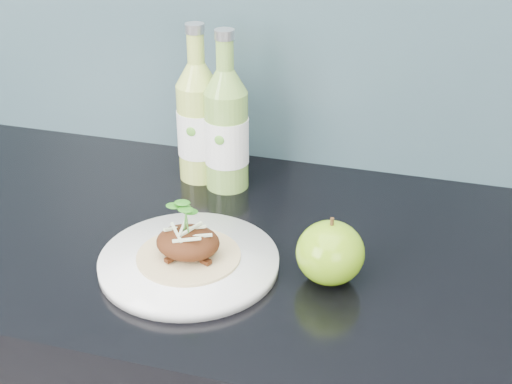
% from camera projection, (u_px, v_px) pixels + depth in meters
% --- Properties ---
extents(dinner_plate, '(0.31, 0.31, 0.02)m').
position_uv_depth(dinner_plate, '(189.00, 262.00, 0.99)').
color(dinner_plate, white).
rests_on(dinner_plate, kitchen_counter).
extents(pork_taco, '(0.15, 0.15, 0.10)m').
position_uv_depth(pork_taco, '(188.00, 240.00, 0.98)').
color(pork_taco, tan).
rests_on(pork_taco, dinner_plate).
extents(green_apple, '(0.12, 0.12, 0.10)m').
position_uv_depth(green_apple, '(330.00, 253.00, 0.95)').
color(green_apple, '#5A9710').
rests_on(green_apple, kitchen_counter).
extents(cider_bottle_left, '(0.07, 0.08, 0.27)m').
position_uv_depth(cider_bottle_left, '(199.00, 122.00, 1.20)').
color(cider_bottle_left, '#B1C753').
rests_on(cider_bottle_left, kitchen_counter).
extents(cider_bottle_right, '(0.09, 0.09, 0.27)m').
position_uv_depth(cider_bottle_right, '(226.00, 130.00, 1.17)').
color(cider_bottle_right, '#78A645').
rests_on(cider_bottle_right, kitchen_counter).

